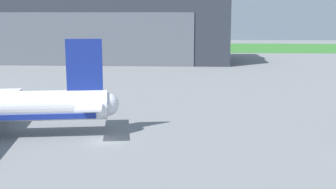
% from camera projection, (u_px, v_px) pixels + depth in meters
% --- Properties ---
extents(ground_plane, '(440.00, 440.00, 0.00)m').
position_uv_depth(ground_plane, '(105.00, 141.00, 60.06)').
color(ground_plane, slate).
extents(grass_field_strip, '(440.00, 56.00, 0.08)m').
position_uv_depth(grass_field_strip, '(171.00, 47.00, 217.49)').
color(grass_field_strip, '#35772E').
rests_on(grass_field_strip, ground_plane).
extents(maintenance_hangar, '(93.68, 32.80, 22.09)m').
position_uv_depth(maintenance_hangar, '(92.00, 30.00, 157.47)').
color(maintenance_hangar, '#2D333D').
rests_on(maintenance_hangar, ground_plane).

